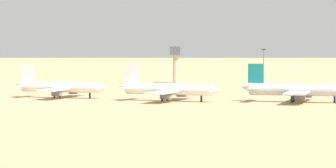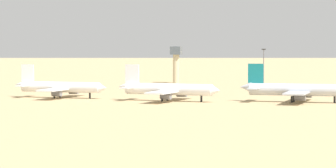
# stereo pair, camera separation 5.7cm
# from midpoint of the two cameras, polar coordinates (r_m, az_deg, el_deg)

# --- Properties ---
(ground) EXTENTS (4000.00, 4000.00, 0.00)m
(ground) POSITION_cam_midpoint_polar(r_m,az_deg,el_deg) (325.15, -0.01, -1.06)
(ground) COLOR tan
(ridge_west) EXTENTS (385.27, 372.22, 103.13)m
(ridge_west) POSITION_cam_midpoint_polar(r_m,az_deg,el_deg) (1465.94, 0.39, 4.07)
(ridge_west) COLOR slate
(ridge_west) RESTS_ON ground
(ridge_center) EXTENTS (375.48, 288.52, 130.20)m
(ridge_center) POSITION_cam_midpoint_polar(r_m,az_deg,el_deg) (1236.42, 8.54, 4.87)
(ridge_center) COLOR slate
(ridge_center) RESTS_ON ground
(parked_jet_white_1) EXTENTS (37.71, 31.87, 12.45)m
(parked_jet_white_1) POSITION_cam_midpoint_polar(r_m,az_deg,el_deg) (343.07, -6.80, -0.19)
(parked_jet_white_1) COLOR white
(parked_jet_white_1) RESTS_ON ground
(parked_jet_white_2) EXTENTS (39.04, 33.20, 12.91)m
(parked_jet_white_2) POSITION_cam_midpoint_polar(r_m,az_deg,el_deg) (323.42, -0.03, -0.33)
(parked_jet_white_2) COLOR white
(parked_jet_white_2) RESTS_ON ground
(parked_jet_teal_3) EXTENTS (40.63, 34.16, 13.42)m
(parked_jet_teal_3) POSITION_cam_midpoint_polar(r_m,az_deg,el_deg) (320.59, 8.02, -0.36)
(parked_jet_teal_3) COLOR silver
(parked_jet_teal_3) RESTS_ON ground
(control_tower) EXTENTS (5.20, 5.20, 18.18)m
(control_tower) POSITION_cam_midpoint_polar(r_m,az_deg,el_deg) (450.81, 0.51, 1.45)
(control_tower) COLOR #C6B793
(control_tower) RESTS_ON ground
(light_pole_west) EXTENTS (1.80, 0.50, 17.75)m
(light_pole_west) POSITION_cam_midpoint_polar(r_m,az_deg,el_deg) (396.39, 6.00, 1.10)
(light_pole_west) COLOR #59595E
(light_pole_west) RESTS_ON ground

